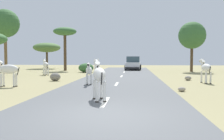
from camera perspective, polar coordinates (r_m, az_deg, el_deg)
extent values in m
plane|color=#998E60|center=(7.03, -2.65, -10.88)|extent=(90.00, 90.00, 0.00)
cube|color=#56595B|center=(7.04, -3.54, -10.65)|extent=(6.00, 64.00, 0.05)
cube|color=silver|center=(8.97, -1.61, -7.48)|extent=(0.16, 2.00, 0.01)
cube|color=silver|center=(14.89, 1.09, -3.29)|extent=(0.16, 2.00, 0.01)
cube|color=silver|center=(20.85, 2.24, -1.48)|extent=(0.16, 2.00, 0.01)
cube|color=silver|center=(26.83, 2.87, -0.48)|extent=(0.16, 2.00, 0.01)
cube|color=silver|center=(32.82, 3.28, 0.16)|extent=(0.16, 2.00, 0.01)
ellipsoid|color=silver|center=(14.75, -5.42, -0.09)|extent=(0.50, 0.99, 0.45)
cylinder|color=silver|center=(14.48, -5.95, -2.20)|extent=(0.11, 0.11, 0.65)
cylinder|color=#28231E|center=(14.51, -5.94, -3.39)|extent=(0.12, 0.12, 0.04)
cylinder|color=silver|center=(14.47, -4.99, -2.20)|extent=(0.11, 0.11, 0.65)
cylinder|color=#28231E|center=(14.50, -4.99, -3.39)|extent=(0.12, 0.12, 0.04)
cylinder|color=silver|center=(15.10, -5.80, -1.99)|extent=(0.11, 0.11, 0.65)
cylinder|color=#28231E|center=(15.13, -5.80, -3.13)|extent=(0.12, 0.12, 0.04)
cylinder|color=silver|center=(15.09, -4.88, -1.99)|extent=(0.11, 0.11, 0.65)
cylinder|color=#28231E|center=(15.12, -4.88, -3.13)|extent=(0.12, 0.12, 0.04)
cylinder|color=silver|center=(14.28, -5.52, 0.74)|extent=(0.22, 0.36, 0.38)
cube|color=black|center=(14.28, -5.52, 1.05)|extent=(0.08, 0.32, 0.26)
ellipsoid|color=silver|center=(14.05, -5.57, 1.28)|extent=(0.23, 0.43, 0.21)
ellipsoid|color=black|center=(13.89, -5.61, 1.19)|extent=(0.14, 0.16, 0.12)
cone|color=silver|center=(14.16, -5.80, 1.71)|extent=(0.09, 0.09, 0.12)
cone|color=silver|center=(14.15, -5.31, 1.71)|extent=(0.09, 0.09, 0.12)
cylinder|color=black|center=(15.23, -5.32, -0.32)|extent=(0.05, 0.14, 0.39)
ellipsoid|color=silver|center=(16.86, 21.24, 0.47)|extent=(0.58, 1.18, 0.53)
cylinder|color=silver|center=(17.29, 21.16, -1.51)|extent=(0.13, 0.13, 0.77)
cylinder|color=#28231E|center=(17.32, 21.14, -2.69)|extent=(0.14, 0.14, 0.05)
cylinder|color=silver|center=(17.18, 20.28, -1.52)|extent=(0.13, 0.13, 0.77)
cylinder|color=#28231E|center=(17.21, 20.25, -2.71)|extent=(0.14, 0.14, 0.05)
cylinder|color=silver|center=(16.61, 22.15, -1.70)|extent=(0.13, 0.13, 0.77)
cylinder|color=#28231E|center=(16.65, 22.13, -2.94)|extent=(0.14, 0.14, 0.05)
cylinder|color=silver|center=(16.50, 21.24, -1.72)|extent=(0.13, 0.13, 0.77)
cylinder|color=#28231E|center=(16.53, 21.21, -2.96)|extent=(0.14, 0.14, 0.05)
cylinder|color=silver|center=(17.35, 20.56, 1.45)|extent=(0.25, 0.43, 0.45)
cube|color=black|center=(17.35, 20.56, 1.76)|extent=(0.09, 0.38, 0.31)
ellipsoid|color=silver|center=(17.59, 20.24, 2.03)|extent=(0.26, 0.51, 0.25)
ellipsoid|color=black|center=(17.78, 20.00, 1.98)|extent=(0.16, 0.19, 0.15)
cone|color=silver|center=(17.50, 20.62, 2.42)|extent=(0.10, 0.10, 0.14)
cone|color=silver|center=(17.45, 20.18, 2.43)|extent=(0.10, 0.10, 0.14)
cylinder|color=black|center=(16.34, 22.00, 0.02)|extent=(0.06, 0.16, 0.46)
ellipsoid|color=silver|center=(9.16, -3.02, -1.07)|extent=(0.76, 1.20, 0.53)
cylinder|color=silver|center=(9.60, -2.51, -4.51)|extent=(0.14, 0.14, 0.76)
cylinder|color=#28231E|center=(9.66, -2.51, -6.60)|extent=(0.16, 0.16, 0.05)
cylinder|color=silver|center=(9.56, -4.20, -4.55)|extent=(0.14, 0.14, 0.76)
cylinder|color=#28231E|center=(9.62, -4.19, -6.65)|extent=(0.16, 0.16, 0.05)
cylinder|color=silver|center=(8.89, -1.73, -5.11)|extent=(0.14, 0.14, 0.76)
cylinder|color=#28231E|center=(8.95, -1.72, -7.37)|extent=(0.16, 0.16, 0.05)
cylinder|color=silver|center=(8.84, -3.55, -5.16)|extent=(0.14, 0.14, 0.76)
cylinder|color=#28231E|center=(8.90, -3.54, -7.43)|extent=(0.16, 0.16, 0.05)
cylinder|color=silver|center=(9.67, -3.52, 0.76)|extent=(0.31, 0.44, 0.45)
cube|color=black|center=(9.67, -3.53, 1.30)|extent=(0.15, 0.36, 0.31)
ellipsoid|color=silver|center=(9.93, -3.75, 1.78)|extent=(0.34, 0.53, 0.24)
ellipsoid|color=black|center=(10.12, -3.91, 1.70)|extent=(0.19, 0.20, 0.15)
cone|color=silver|center=(9.82, -3.24, 2.48)|extent=(0.11, 0.11, 0.14)
cone|color=silver|center=(9.80, -4.06, 2.47)|extent=(0.11, 0.11, 0.14)
cylinder|color=black|center=(8.62, -2.43, -2.00)|extent=(0.09, 0.16, 0.45)
ellipsoid|color=silver|center=(15.02, -23.13, 0.16)|extent=(1.15, 0.49, 0.54)
cylinder|color=silver|center=(15.35, -24.08, -2.10)|extent=(0.12, 0.12, 0.77)
cylinder|color=#28231E|center=(15.39, -24.06, -3.45)|extent=(0.13, 0.13, 0.05)
cylinder|color=silver|center=(15.10, -24.59, -2.20)|extent=(0.12, 0.12, 0.77)
cylinder|color=#28231E|center=(15.14, -24.56, -3.56)|extent=(0.13, 0.13, 0.05)
cylinder|color=silver|center=(15.03, -21.57, -2.16)|extent=(0.12, 0.12, 0.77)
cylinder|color=#28231E|center=(15.06, -21.54, -3.53)|extent=(0.13, 0.13, 0.05)
cylinder|color=silver|center=(14.77, -22.04, -2.26)|extent=(0.12, 0.12, 0.77)
cylinder|color=#28231E|center=(14.80, -22.01, -3.65)|extent=(0.13, 0.13, 0.05)
cylinder|color=black|center=(14.78, -21.15, -0.24)|extent=(0.16, 0.05, 0.46)
ellipsoid|color=silver|center=(23.71, -15.28, 1.17)|extent=(0.95, 1.16, 0.52)
cylinder|color=silver|center=(24.12, -15.11, -0.21)|extent=(0.15, 0.15, 0.75)
cylinder|color=#28231E|center=(24.14, -15.10, -1.04)|extent=(0.17, 0.17, 0.05)
cylinder|color=silver|center=(24.06, -15.76, -0.23)|extent=(0.15, 0.15, 0.75)
cylinder|color=#28231E|center=(24.08, -15.75, -1.05)|extent=(0.17, 0.17, 0.05)
cylinder|color=silver|center=(23.42, -14.74, -0.30)|extent=(0.15, 0.15, 0.75)
cylinder|color=#28231E|center=(23.44, -14.73, -1.15)|extent=(0.17, 0.17, 0.05)
cylinder|color=silver|center=(23.36, -15.41, -0.32)|extent=(0.15, 0.15, 0.75)
cylinder|color=#28231E|center=(23.38, -15.40, -1.17)|extent=(0.17, 0.17, 0.05)
cylinder|color=silver|center=(24.22, -15.54, 1.83)|extent=(0.38, 0.44, 0.44)
cube|color=black|center=(24.22, -15.54, 2.04)|extent=(0.23, 0.33, 0.30)
ellipsoid|color=silver|center=(24.47, -15.67, 2.22)|extent=(0.42, 0.51, 0.24)
ellipsoid|color=black|center=(24.66, -15.76, 2.19)|extent=(0.21, 0.22, 0.14)
cone|color=silver|center=(24.37, -15.46, 2.51)|extent=(0.12, 0.12, 0.14)
cone|color=silver|center=(24.34, -15.78, 2.50)|extent=(0.12, 0.12, 0.14)
cylinder|color=black|center=(23.18, -15.00, 0.89)|extent=(0.12, 0.15, 0.44)
cube|color=silver|center=(31.74, 5.00, 1.10)|extent=(2.01, 4.28, 0.80)
cube|color=#334751|center=(31.93, 5.03, 2.51)|extent=(1.75, 2.28, 0.76)
cube|color=black|center=(29.60, 4.79, 0.43)|extent=(1.72, 0.24, 0.24)
cylinder|color=black|center=(30.47, 3.18, 0.57)|extent=(0.25, 0.69, 0.68)
cylinder|color=black|center=(30.37, 6.57, 0.55)|extent=(0.25, 0.69, 0.68)
cylinder|color=black|center=(33.16, 3.57, 0.77)|extent=(0.25, 0.69, 0.68)
cylinder|color=black|center=(33.07, 6.68, 0.75)|extent=(0.25, 0.69, 0.68)
cylinder|color=#4C3823|center=(31.29, -10.96, 3.92)|extent=(0.36, 0.36, 4.42)
ellipsoid|color=#386633|center=(31.46, -11.01, 8.88)|extent=(2.91, 2.91, 1.02)
cylinder|color=#4C3823|center=(37.70, -15.02, 2.20)|extent=(0.30, 0.30, 2.44)
ellipsoid|color=#4C7038|center=(37.72, -15.06, 5.12)|extent=(4.03, 4.03, 1.41)
cylinder|color=brown|center=(32.75, -23.69, 3.71)|extent=(0.36, 0.36, 4.46)
sphere|color=#386633|center=(33.01, -23.82, 9.99)|extent=(3.46, 3.46, 3.46)
cylinder|color=#4C3823|center=(29.75, 18.19, 2.48)|extent=(0.32, 0.32, 2.97)
sphere|color=#386633|center=(29.85, 18.28, 7.74)|extent=(3.12, 3.12, 3.12)
ellipsoid|color=#386633|center=(27.25, -6.13, 0.52)|extent=(1.69, 1.52, 1.01)
ellipsoid|color=gray|center=(18.49, 17.42, -1.85)|extent=(0.48, 0.37, 0.33)
ellipsoid|color=#A89E8C|center=(12.48, 16.07, -4.35)|extent=(0.38, 0.32, 0.23)
ellipsoid|color=gray|center=(17.77, -13.18, -1.58)|extent=(0.75, 0.63, 0.57)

